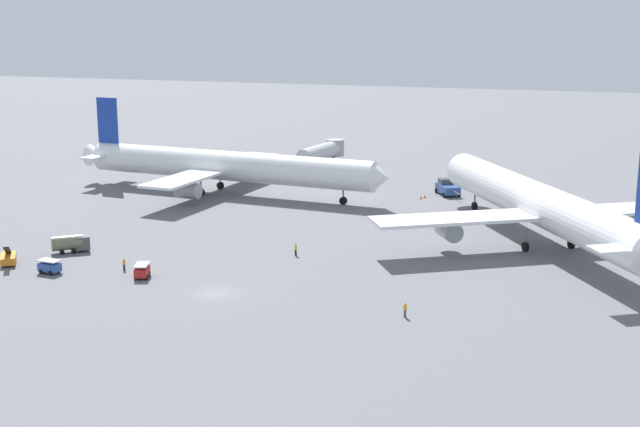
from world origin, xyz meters
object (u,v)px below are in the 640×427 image
(traffic_cone_wingtip_starboard, at_px, (425,196))
(jet_bridge, at_px, (324,151))
(ground_crew_wing_walker_right, at_px, (296,249))
(traffic_cone_nose_left, at_px, (421,197))
(pushback_tug, at_px, (447,188))
(airliner_at_gate_left, at_px, (226,166))
(gse_baggage_cart_trailing, at_px, (142,271))
(airliner_being_pushed, at_px, (539,205))
(gse_baggage_cart_near_cluster, at_px, (50,267))
(ground_crew_ramp_agent_by_cones, at_px, (405,309))
(gse_fuel_bowser_stubby, at_px, (71,243))
(ground_crew_marshaller_foreground, at_px, (124,264))
(gse_belt_loader_portside, at_px, (8,258))

(traffic_cone_wingtip_starboard, xyz_separation_m, jet_bridge, (-26.20, 21.47, 3.54))
(ground_crew_wing_walker_right, xyz_separation_m, traffic_cone_nose_left, (7.55, 41.19, -0.57))
(pushback_tug, height_order, traffic_cone_nose_left, pushback_tug)
(airliner_at_gate_left, relative_size, gse_baggage_cart_trailing, 19.62)
(gse_baggage_cart_trailing, bearing_deg, jet_bridge, 93.01)
(airliner_being_pushed, bearing_deg, traffic_cone_wingtip_starboard, 130.37)
(pushback_tug, xyz_separation_m, gse_baggage_cart_near_cluster, (-36.95, -63.99, -0.42))
(airliner_at_gate_left, xyz_separation_m, gse_baggage_cart_trailing, (12.35, -49.52, -4.17))
(ground_crew_ramp_agent_by_cones, height_order, jet_bridge, jet_bridge)
(gse_fuel_bowser_stubby, xyz_separation_m, traffic_cone_wingtip_starboard, (37.04, 50.84, -1.05))
(airliner_being_pushed, relative_size, ground_crew_wing_walker_right, 32.57)
(gse_fuel_bowser_stubby, bearing_deg, airliner_being_pushed, 23.34)
(pushback_tug, distance_m, ground_crew_marshaller_foreground, 66.49)
(airliner_at_gate_left, bearing_deg, ground_crew_marshaller_foreground, -79.75)
(gse_baggage_cart_trailing, bearing_deg, traffic_cone_nose_left, 69.12)
(ground_crew_marshaller_foreground, distance_m, ground_crew_ramp_agent_by_cones, 37.58)
(gse_baggage_cart_trailing, xyz_separation_m, gse_fuel_bowser_stubby, (-15.01, 6.92, 0.47))
(airliner_at_gate_left, height_order, jet_bridge, airliner_at_gate_left)
(airliner_at_gate_left, relative_size, airliner_being_pushed, 1.14)
(airliner_being_pushed, relative_size, ground_crew_ramp_agent_by_cones, 32.05)
(pushback_tug, xyz_separation_m, gse_belt_loader_portside, (-44.44, -62.39, -0.45))
(gse_baggage_cart_trailing, relative_size, traffic_cone_wingtip_starboard, 5.16)
(airliner_being_pushed, relative_size, gse_baggage_cart_trailing, 17.20)
(gse_baggage_cart_trailing, xyz_separation_m, ground_crew_marshaller_foreground, (-3.74, 1.96, -0.07))
(airliner_being_pushed, distance_m, gse_baggage_cart_trailing, 54.53)
(gse_belt_loader_portside, bearing_deg, ground_crew_marshaller_foreground, 9.32)
(ground_crew_wing_walker_right, bearing_deg, gse_baggage_cart_near_cluster, -145.68)
(gse_baggage_cart_trailing, height_order, gse_fuel_bowser_stubby, gse_fuel_bowser_stubby)
(pushback_tug, height_order, ground_crew_marshaller_foreground, pushback_tug)
(ground_crew_ramp_agent_by_cones, height_order, traffic_cone_wingtip_starboard, ground_crew_ramp_agent_by_cones)
(gse_belt_loader_portside, distance_m, ground_crew_marshaller_foreground, 15.68)
(gse_belt_loader_portside, height_order, ground_crew_wing_walker_right, gse_belt_loader_portside)
(ground_crew_wing_walker_right, bearing_deg, airliner_being_pushed, 29.56)
(pushback_tug, bearing_deg, gse_baggage_cart_near_cluster, -120.01)
(airliner_at_gate_left, bearing_deg, ground_crew_ramp_agent_by_cones, -48.91)
(traffic_cone_nose_left, relative_size, traffic_cone_wingtip_starboard, 1.00)
(gse_belt_loader_portside, relative_size, traffic_cone_nose_left, 7.82)
(ground_crew_wing_walker_right, bearing_deg, jet_bridge, 105.95)
(airliner_at_gate_left, bearing_deg, gse_fuel_bowser_stubby, -93.58)
(jet_bridge, bearing_deg, pushback_tug, -30.65)
(gse_baggage_cart_trailing, bearing_deg, traffic_cone_wingtip_starboard, 69.12)
(airliner_being_pushed, height_order, gse_baggage_cart_trailing, airliner_being_pushed)
(gse_baggage_cart_trailing, xyz_separation_m, gse_belt_loader_portside, (-19.22, -0.58, -0.04))
(traffic_cone_wingtip_starboard, bearing_deg, traffic_cone_nose_left, -110.60)
(gse_baggage_cart_trailing, distance_m, gse_belt_loader_portside, 19.23)
(airliner_being_pushed, xyz_separation_m, ground_crew_ramp_agent_by_cones, (-10.21, -35.30, -4.76))
(airliner_being_pushed, xyz_separation_m, jet_bridge, (-47.88, 46.98, -1.80))
(airliner_at_gate_left, distance_m, ground_crew_marshaller_foreground, 48.52)
(pushback_tug, distance_m, gse_belt_loader_portside, 76.60)
(gse_belt_loader_portside, distance_m, traffic_cone_nose_left, 70.27)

